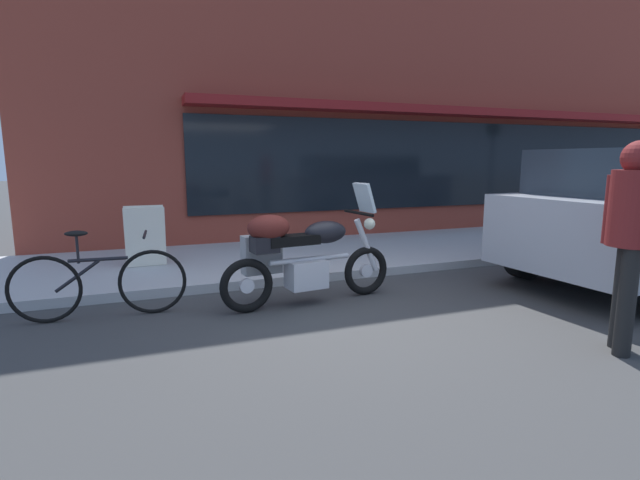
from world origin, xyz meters
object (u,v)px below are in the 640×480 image
Objects in this scene: parked_bicycle at (100,283)px; pedestrian_walking at (633,221)px; sandwich_board_sign at (145,236)px; touring_motorcycle at (298,253)px.

parked_bicycle is 5.04m from pedestrian_walking.
sandwich_board_sign is at bearing 129.90° from pedestrian_walking.
touring_motorcycle is at bearing -53.82° from sandwich_board_sign.
pedestrian_walking reaches higher than touring_motorcycle.
touring_motorcycle is 2.47× the size of sandwich_board_sign.
touring_motorcycle reaches higher than sandwich_board_sign.
sandwich_board_sign reaches higher than parked_bicycle.
pedestrian_walking reaches higher than parked_bicycle.
pedestrian_walking is 2.08× the size of sandwich_board_sign.
sandwich_board_sign is at bearing 75.68° from parked_bicycle.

